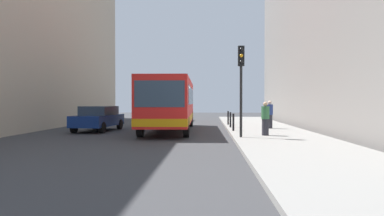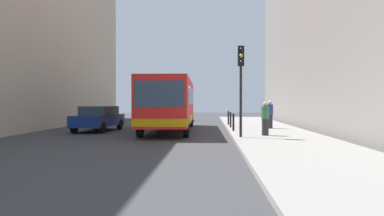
{
  "view_description": "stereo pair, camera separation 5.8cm",
  "coord_description": "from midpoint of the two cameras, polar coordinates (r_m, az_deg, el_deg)",
  "views": [
    {
      "loc": [
        2.1,
        -18.85,
        1.74
      ],
      "look_at": [
        1.19,
        0.76,
        1.41
      ],
      "focal_mm": 34.0,
      "sensor_mm": 36.0,
      "label": 1
    },
    {
      "loc": [
        2.16,
        -18.85,
        1.74
      ],
      "look_at": [
        1.19,
        0.76,
        1.41
      ],
      "focal_mm": 34.0,
      "sensor_mm": 36.0,
      "label": 2
    }
  ],
  "objects": [
    {
      "name": "sidewalk",
      "position": [
        19.2,
        12.48,
        -4.03
      ],
      "size": [
        4.4,
        40.0,
        0.15
      ],
      "primitive_type": "cube",
      "color": "gray",
      "rests_on": "ground"
    },
    {
      "name": "traffic_light",
      "position": [
        16.52,
        7.61,
        5.35
      ],
      "size": [
        0.28,
        0.33,
        4.1
      ],
      "color": "black",
      "rests_on": "sidewalk"
    },
    {
      "name": "car_beside_bus",
      "position": [
        22.38,
        -14.53,
        -1.51
      ],
      "size": [
        2.14,
        4.53,
        1.48
      ],
      "rotation": [
        0.0,
        0.0,
        3.06
      ],
      "color": "navy",
      "rests_on": "ground"
    },
    {
      "name": "pedestrian_near_signal",
      "position": [
        17.56,
        11.34,
        -1.66
      ],
      "size": [
        0.38,
        0.38,
        1.59
      ],
      "rotation": [
        0.0,
        0.0,
        6.27
      ],
      "color": "#26262D",
      "rests_on": "sidewalk"
    },
    {
      "name": "bollard_mid",
      "position": [
        22.74,
        5.98,
        -1.85
      ],
      "size": [
        0.11,
        0.11,
        0.95
      ],
      "primitive_type": "cylinder",
      "color": "black",
      "rests_on": "sidewalk"
    },
    {
      "name": "ground_plane",
      "position": [
        19.05,
        -3.79,
        -4.27
      ],
      "size": [
        80.0,
        80.0,
        0.0
      ],
      "primitive_type": "plane",
      "color": "#38383A"
    },
    {
      "name": "bollard_near",
      "position": [
        20.04,
        6.43,
        -2.23
      ],
      "size": [
        0.11,
        0.11,
        0.95
      ],
      "primitive_type": "cylinder",
      "color": "black",
      "rests_on": "sidewalk"
    },
    {
      "name": "bus",
      "position": [
        21.84,
        -3.52,
        0.93
      ],
      "size": [
        2.75,
        11.07,
        3.0
      ],
      "rotation": [
        0.0,
        0.0,
        3.16
      ],
      "color": "red",
      "rests_on": "ground"
    },
    {
      "name": "pedestrian_mid_sidewalk",
      "position": [
        22.24,
        12.03,
        -1.02
      ],
      "size": [
        0.38,
        0.38,
        1.66
      ],
      "rotation": [
        0.0,
        0.0,
        0.11
      ],
      "color": "#26262D",
      "rests_on": "sidewalk"
    },
    {
      "name": "bollard_far",
      "position": [
        25.43,
        5.63,
        -1.55
      ],
      "size": [
        0.11,
        0.11,
        0.95
      ],
      "primitive_type": "cylinder",
      "color": "black",
      "rests_on": "sidewalk"
    }
  ]
}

